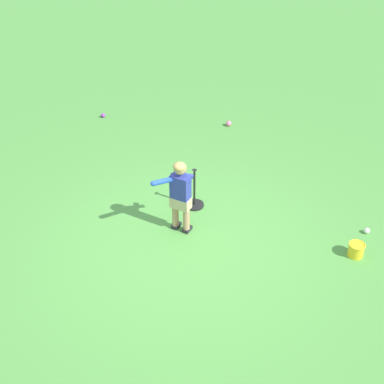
{
  "coord_description": "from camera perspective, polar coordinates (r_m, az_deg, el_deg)",
  "views": [
    {
      "loc": [
        2.77,
        -4.64,
        4.58
      ],
      "look_at": [
        -0.25,
        0.53,
        0.45
      ],
      "focal_mm": 49.65,
      "sensor_mm": 36.0,
      "label": 1
    }
  ],
  "objects": [
    {
      "name": "ground_plane",
      "position": [
        7.08,
        -0.4,
        -5.71
      ],
      "size": [
        40.0,
        40.0,
        0.0
      ],
      "primitive_type": "plane",
      "color": "#519942"
    },
    {
      "name": "play_ball_center_lawn",
      "position": [
        10.37,
        -9.53,
        8.13
      ],
      "size": [
        0.08,
        0.08,
        0.08
      ],
      "primitive_type": "sphere",
      "color": "purple",
      "rests_on": "ground"
    },
    {
      "name": "child_batter",
      "position": [
        6.95,
        -1.31,
        0.16
      ],
      "size": [
        0.41,
        0.58,
        1.08
      ],
      "color": "#232328",
      "rests_on": "ground"
    },
    {
      "name": "toy_bucket",
      "position": [
        7.18,
        17.22,
        -5.93
      ],
      "size": [
        0.22,
        0.22,
        0.19
      ],
      "color": "yellow",
      "rests_on": "ground"
    },
    {
      "name": "batting_tee",
      "position": [
        7.72,
        0.25,
        -0.85
      ],
      "size": [
        0.28,
        0.28,
        0.62
      ],
      "color": "black",
      "rests_on": "ground"
    },
    {
      "name": "play_ball_near_batter",
      "position": [
        7.63,
        18.28,
        -3.98
      ],
      "size": [
        0.08,
        0.08,
        0.08
      ],
      "primitive_type": "sphere",
      "color": "white",
      "rests_on": "ground"
    },
    {
      "name": "play_ball_by_bucket",
      "position": [
        9.93,
        3.96,
        7.36
      ],
      "size": [
        0.1,
        0.1,
        0.1
      ],
      "primitive_type": "sphere",
      "color": "pink",
      "rests_on": "ground"
    }
  ]
}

